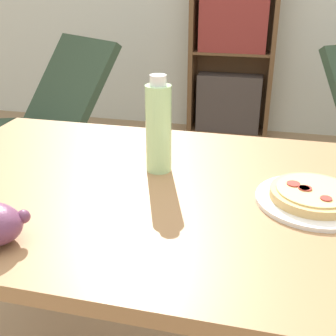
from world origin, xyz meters
name	(u,v)px	position (x,y,z in m)	size (l,w,h in m)	color
dining_table	(157,222)	(-0.04, -0.10, 0.66)	(1.27, 0.82, 0.77)	#A37549
pizza_on_plate	(313,197)	(0.32, -0.09, 0.78)	(0.25, 0.25, 0.04)	white
drink_bottle	(159,127)	(-0.06, 0.00, 0.88)	(0.07, 0.07, 0.25)	#B7EAA3
lounge_chair_near	(52,138)	(-1.11, 1.30, 0.29)	(0.87, 0.96, 0.88)	slate
bookshelf	(232,59)	(-0.10, 2.47, 0.62)	(0.67, 0.25, 1.35)	brown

